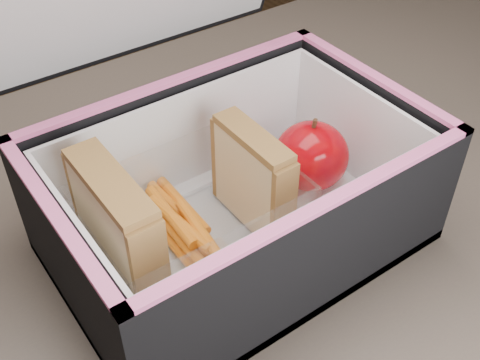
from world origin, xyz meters
name	(u,v)px	position (x,y,z in m)	size (l,w,h in m)	color
kitchen_table	(311,284)	(0.00, 0.00, 0.66)	(1.20, 0.80, 0.75)	brown
lunch_bag	(234,183)	(-0.08, 0.03, 0.82)	(0.32, 0.29, 0.31)	black
plastic_tub	(191,220)	(-0.12, 0.03, 0.80)	(0.18, 0.13, 0.07)	white
sandwich_left	(119,233)	(-0.19, 0.03, 0.82)	(0.03, 0.10, 0.11)	#E0C68A
sandwich_right	(252,178)	(-0.06, 0.03, 0.82)	(0.02, 0.09, 0.10)	#E0C68A
carrot_sticks	(187,231)	(-0.12, 0.04, 0.79)	(0.04, 0.14, 0.03)	#DA620C
paper_napkin	(300,184)	(0.01, 0.04, 0.77)	(0.08, 0.08, 0.01)	white
red_apple	(311,156)	(0.01, 0.03, 0.81)	(0.09, 0.09, 0.08)	#8C0010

